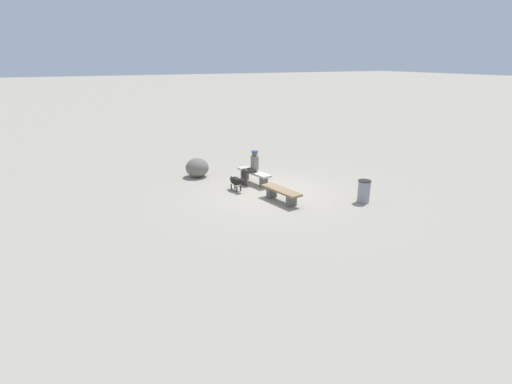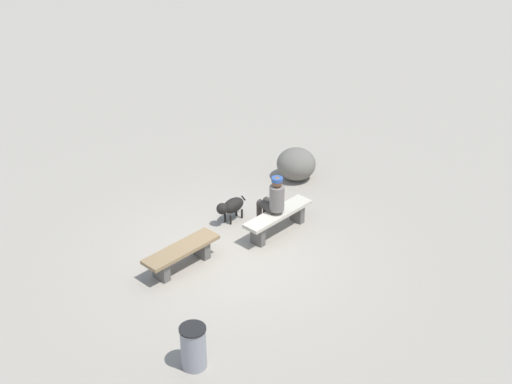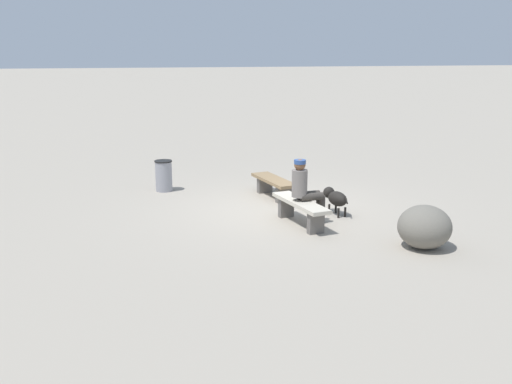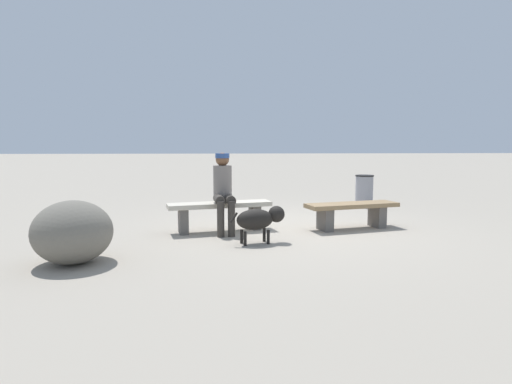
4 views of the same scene
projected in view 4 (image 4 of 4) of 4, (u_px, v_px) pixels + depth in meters
ground at (289, 230)px, 6.75m from camera, size 210.00×210.00×0.06m
bench_left at (352, 211)px, 6.67m from camera, size 1.62×0.70×0.43m
bench_right at (220, 210)px, 6.46m from camera, size 1.70×0.66×0.47m
seated_person at (223, 187)px, 6.32m from camera, size 0.34×0.65×1.26m
dog at (260, 219)px, 5.62m from camera, size 0.80×0.39×0.52m
trash_bin at (364, 191)px, 9.15m from camera, size 0.41×0.41×0.73m
boulder at (73, 232)px, 4.63m from camera, size 1.08×1.08×0.74m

